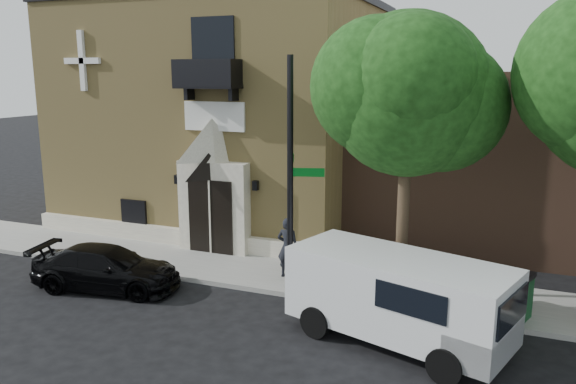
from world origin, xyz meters
name	(u,v)px	position (x,y,z in m)	size (l,w,h in m)	color
ground	(201,284)	(0.00, 0.00, 0.00)	(120.00, 120.00, 0.00)	black
sidewalk	(251,270)	(1.00, 1.50, 0.07)	(42.00, 3.00, 0.15)	gray
church	(230,113)	(-2.99, 7.95, 4.63)	(12.20, 11.01, 9.30)	tan
street_tree_left	(409,93)	(6.03, 0.35, 5.87)	(4.97, 4.38, 7.77)	#38281C
black_sedan	(107,268)	(-2.42, -1.34, 0.65)	(1.81, 4.45, 1.29)	black
cargo_van	(405,298)	(6.50, -1.65, 1.20)	(5.61, 3.57, 2.14)	silver
street_sign	(291,175)	(2.79, 0.46, 3.52)	(1.23, 1.03, 6.70)	black
fire_hydrant	(408,293)	(6.27, 0.25, 0.56)	(0.48, 0.38, 0.84)	#A81923
dumpster	(491,291)	(8.35, 0.65, 0.77)	(2.11, 1.62, 1.22)	#103D1D
planter	(209,239)	(-1.23, 2.74, 0.55)	(0.71, 0.62, 0.79)	#376228
pedestrian_near	(288,248)	(2.40, 1.21, 1.10)	(0.69, 0.45, 1.90)	black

